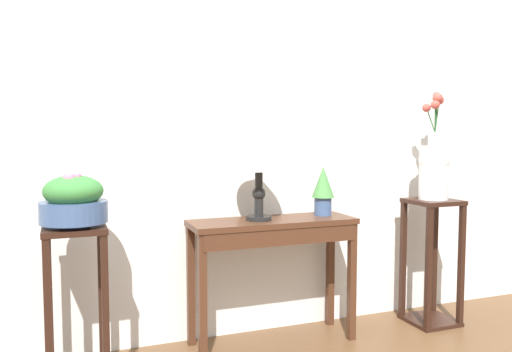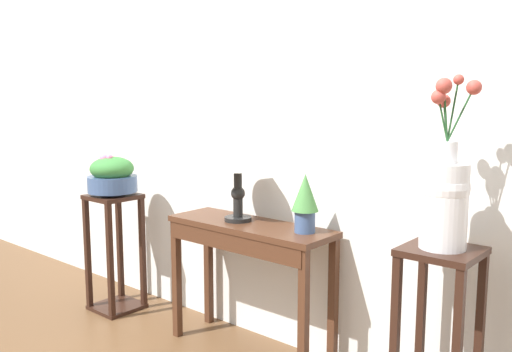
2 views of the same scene
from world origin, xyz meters
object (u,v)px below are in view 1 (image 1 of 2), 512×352
Objects in this scene: flower_vase_tall_right at (434,164)px; planter_bowl_wide_left at (74,201)px; console_table at (274,242)px; pedestal_stand_left at (77,305)px; table_lamp at (259,159)px; pedestal_stand_right at (431,262)px; potted_plant_on_console at (323,188)px.

planter_bowl_wide_left is at bearing -178.84° from flower_vase_tall_right.
planter_bowl_wide_left is 2.35m from flower_vase_tall_right.
pedestal_stand_left reaches higher than console_table.
table_lamp is 1.32m from pedestal_stand_left.
flower_vase_tall_right is (0.00, 0.00, 0.68)m from pedestal_stand_right.
console_table is 1.25× the size of pedestal_stand_left.
planter_bowl_wide_left is 2.40m from pedestal_stand_right.
flower_vase_tall_right is (0.80, -0.11, 0.14)m from potted_plant_on_console.
planter_bowl_wide_left is 0.39× the size of pedestal_stand_right.
pedestal_stand_right is (1.26, -0.08, -0.74)m from table_lamp.
flower_vase_tall_right is (2.34, 0.05, 0.14)m from planter_bowl_wide_left.
console_table is 0.53m from table_lamp.
flower_vase_tall_right is at bearing 1.16° from planter_bowl_wide_left.
flower_vase_tall_right reaches higher than pedestal_stand_right.
table_lamp is at bearing 6.51° from pedestal_stand_left.
flower_vase_tall_right is (1.17, -0.06, 0.46)m from console_table.
pedestal_stand_left is 2.45× the size of planter_bowl_wide_left.
planter_bowl_wide_left reaches higher than potted_plant_on_console.
table_lamp reaches higher than planter_bowl_wide_left.
console_table is 2.05× the size of table_lamp.
flower_vase_tall_right reaches higher than table_lamp.
console_table is 1.20× the size of pedestal_stand_right.
table_lamp is 1.10m from planter_bowl_wide_left.
planter_bowl_wide_left reaches higher than console_table.
table_lamp is at bearing 176.54° from pedestal_stand_right.
pedestal_stand_right is (2.34, 0.05, 0.02)m from pedestal_stand_left.
console_table is 1.22m from planter_bowl_wide_left.
table_lamp reaches higher than pedestal_stand_left.
planter_bowl_wide_left is 0.46× the size of flower_vase_tall_right.
pedestal_stand_right is at bearing -2.72° from console_table.
potted_plant_on_console is at bearing 172.38° from pedestal_stand_right.
console_table is at bearing 177.28° from pedestal_stand_right.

